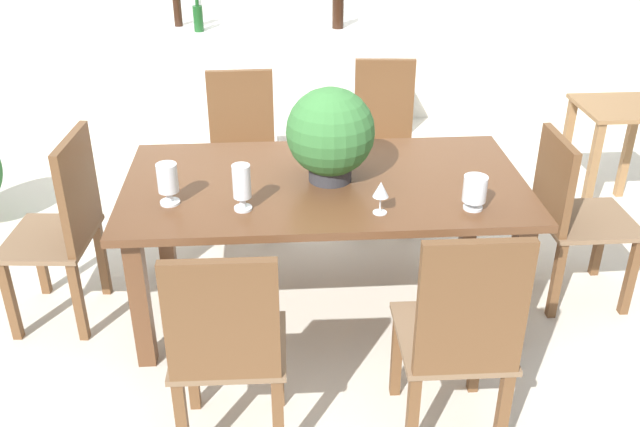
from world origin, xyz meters
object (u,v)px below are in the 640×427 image
chair_near_left (227,345)px  crystal_vase_right (242,184)px  flower_centerpiece (330,134)px  wine_bottle_clear (198,18)px  wine_glass (381,191)px  wine_bottle_dark (177,10)px  crystal_vase_left (475,190)px  chair_far_right (384,136)px  crystal_vase_center_near (168,180)px  side_table (616,136)px  chair_head_end (66,221)px  wine_bottle_amber (197,9)px  wine_bottle_green (338,11)px  kitchen_counter (271,92)px  dining_table (325,197)px  chair_far_left (242,142)px  chair_foot_end (571,211)px  chair_near_right (460,334)px

chair_near_left → crystal_vase_right: 0.80m
flower_centerpiece → wine_bottle_clear: 2.12m
wine_glass → wine_bottle_dark: wine_bottle_dark is taller
chair_near_left → crystal_vase_left: bearing=-147.7°
chair_far_right → wine_glass: 1.42m
wine_bottle_dark → wine_bottle_clear: bearing=-46.7°
crystal_vase_center_near → side_table: bearing=23.1°
crystal_vase_center_near → wine_bottle_clear: bearing=90.6°
chair_head_end → crystal_vase_center_near: 0.65m
crystal_vase_left → wine_bottle_amber: (-1.43, 2.48, 0.29)m
wine_bottle_green → crystal_vase_center_near: bearing=-113.9°
kitchen_counter → dining_table: bearing=-82.9°
chair_far_left → chair_foot_end: 2.00m
crystal_vase_right → kitchen_counter: bearing=86.8°
flower_centerpiece → wine_glass: 0.43m
flower_centerpiece → chair_far_left: bearing=115.2°
chair_near_right → crystal_vase_right: size_ratio=4.72×
chair_head_end → kitchen_counter: bearing=158.9°
dining_table → wine_bottle_green: (0.24, 2.01, 0.48)m
chair_far_right → wine_bottle_green: (-0.21, 0.99, 0.57)m
crystal_vase_left → wine_bottle_clear: bearing=121.2°
dining_table → chair_foot_end: chair_foot_end is taller
kitchen_counter → wine_bottle_clear: size_ratio=6.82×
chair_far_left → wine_bottle_dark: (-0.47, 1.13, 0.58)m
chair_foot_end → chair_near_left: chair_near_left is taller
wine_bottle_amber → wine_glass: bearing=-68.2°
chair_foot_end → kitchen_counter: size_ratio=0.57×
crystal_vase_right → wine_glass: bearing=-7.1°
chair_far_left → wine_glass: bearing=-65.2°
chair_near_left → kitchen_counter: kitchen_counter is taller
chair_near_right → flower_centerpiece: size_ratio=2.22×
chair_far_left → kitchen_counter: kitchen_counter is taller
crystal_vase_center_near → side_table: crystal_vase_center_near is taller
chair_far_right → crystal_vase_center_near: size_ratio=5.13×
wine_bottle_dark → wine_glass: bearing=-65.5°
chair_far_left → chair_foot_end: (1.72, -1.02, -0.01)m
dining_table → crystal_vase_center_near: 0.78m
chair_far_left → chair_foot_end: bearing=-31.8°
chair_head_end → chair_near_left: chair_head_end is taller
chair_near_left → flower_centerpiece: (0.47, 1.02, 0.43)m
dining_table → wine_bottle_amber: (-0.77, 2.14, 0.48)m
wine_glass → kitchen_counter: 2.51m
flower_centerpiece → crystal_vase_right: size_ratio=2.13×
chair_near_left → wine_bottle_green: size_ratio=3.16×
chair_head_end → wine_bottle_green: 2.59m
crystal_vase_left → crystal_vase_center_near: crystal_vase_center_near is taller
chair_far_right → chair_far_left: bearing=-174.9°
chair_near_right → chair_far_left: (-0.89, 2.04, -0.03)m
crystal_vase_center_near → crystal_vase_right: bearing=-13.7°
chair_far_right → crystal_vase_left: 1.40m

